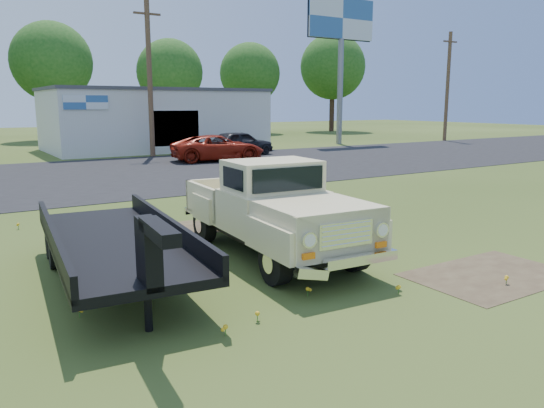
{
  "coord_description": "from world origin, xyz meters",
  "views": [
    {
      "loc": [
        -6.92,
        -8.76,
        3.12
      ],
      "look_at": [
        -0.77,
        1.0,
        0.93
      ],
      "focal_mm": 35.0,
      "sensor_mm": 36.0,
      "label": 1
    }
  ],
  "objects": [
    {
      "name": "dirt_patch_b",
      "position": [
        -2.0,
        3.5,
        0.0
      ],
      "size": [
        2.2,
        1.6,
        0.01
      ],
      "primitive_type": "cube",
      "color": "#453625",
      "rests_on": "ground"
    },
    {
      "name": "flatbed_trailer",
      "position": [
        -4.46,
        0.36,
        0.84
      ],
      "size": [
        2.62,
        6.34,
        1.69
      ],
      "primitive_type": null,
      "rotation": [
        0.0,
        0.0,
        -0.09
      ],
      "color": "black",
      "rests_on": "ground"
    },
    {
      "name": "treeline_f",
      "position": [
        22.0,
        41.5,
        6.3
      ],
      "size": [
        6.4,
        6.4,
        9.52
      ],
      "color": "#372319",
      "rests_on": "ground"
    },
    {
      "name": "commercial_building",
      "position": [
        6.0,
        26.99,
        2.1
      ],
      "size": [
        14.2,
        8.2,
        4.15
      ],
      "color": "silver",
      "rests_on": "ground"
    },
    {
      "name": "red_pickup",
      "position": [
        6.18,
        17.61,
        0.71
      ],
      "size": [
        5.4,
        3.13,
        1.42
      ],
      "primitive_type": "imported",
      "rotation": [
        0.0,
        0.0,
        1.41
      ],
      "color": "maroon",
      "rests_on": "ground"
    },
    {
      "name": "ground",
      "position": [
        0.0,
        0.0,
        0.0
      ],
      "size": [
        140.0,
        140.0,
        0.0
      ],
      "primitive_type": "plane",
      "color": "#334416",
      "rests_on": "ground"
    },
    {
      "name": "asphalt_lot",
      "position": [
        0.0,
        15.0,
        0.0
      ],
      "size": [
        90.0,
        14.0,
        0.02
      ],
      "primitive_type": "cube",
      "color": "black",
      "rests_on": "ground"
    },
    {
      "name": "treeline_g",
      "position": [
        32.0,
        40.0,
        7.25
      ],
      "size": [
        7.36,
        7.36,
        10.95
      ],
      "color": "#372319",
      "rests_on": "ground"
    },
    {
      "name": "dirt_patch_a",
      "position": [
        1.5,
        -3.0,
        0.0
      ],
      "size": [
        3.0,
        2.0,
        0.01
      ],
      "primitive_type": "cube",
      "color": "#453625",
      "rests_on": "ground"
    },
    {
      "name": "billboard",
      "position": [
        20.0,
        24.04,
        8.54
      ],
      "size": [
        6.1,
        0.45,
        11.05
      ],
      "color": "slate",
      "rests_on": "ground"
    },
    {
      "name": "utility_pole_mid",
      "position": [
        4.0,
        22.0,
        4.6
      ],
      "size": [
        1.6,
        0.3,
        9.0
      ],
      "color": "#4C3623",
      "rests_on": "ground"
    },
    {
      "name": "dark_sedan",
      "position": [
        8.69,
        19.73,
        0.75
      ],
      "size": [
        4.62,
        2.44,
        1.5
      ],
      "primitive_type": "imported",
      "rotation": [
        0.0,
        0.0,
        1.73
      ],
      "color": "black",
      "rests_on": "ground"
    },
    {
      "name": "vintage_pickup_truck",
      "position": [
        -1.19,
        0.32,
        1.0
      ],
      "size": [
        2.5,
        5.63,
        2.0
      ],
      "primitive_type": null,
      "rotation": [
        0.0,
        0.0,
        -0.07
      ],
      "color": "beige",
      "rests_on": "ground"
    },
    {
      "name": "treeline_d",
      "position": [
        2.0,
        40.5,
        6.62
      ],
      "size": [
        6.72,
        6.72,
        10.0
      ],
      "color": "#372319",
      "rests_on": "ground"
    },
    {
      "name": "treeline_e",
      "position": [
        12.0,
        39.0,
        5.98
      ],
      "size": [
        6.08,
        6.08,
        9.04
      ],
      "color": "#372319",
      "rests_on": "ground"
    },
    {
      "name": "utility_pole_east",
      "position": [
        30.0,
        22.0,
        4.6
      ],
      "size": [
        1.6,
        0.3,
        9.0
      ],
      "color": "#4C3623",
      "rests_on": "ground"
    }
  ]
}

